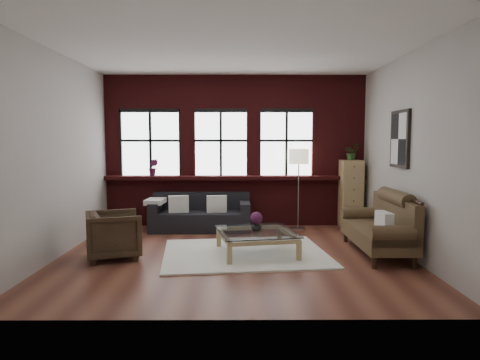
{
  "coord_description": "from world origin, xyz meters",
  "views": [
    {
      "loc": [
        0.06,
        -6.71,
        1.82
      ],
      "look_at": [
        0.1,
        0.6,
        1.15
      ],
      "focal_mm": 32.0,
      "sensor_mm": 36.0,
      "label": 1
    }
  ],
  "objects_px": {
    "vintage_settee": "(377,223)",
    "coffee_table": "(256,243)",
    "drawer_chest": "(351,194)",
    "floor_lamp": "(298,186)",
    "armchair": "(114,235)",
    "dark_sofa": "(201,213)",
    "vase": "(256,226)"
  },
  "relations": [
    {
      "from": "dark_sofa",
      "to": "armchair",
      "type": "bearing_deg",
      "value": -119.29
    },
    {
      "from": "dark_sofa",
      "to": "drawer_chest",
      "type": "distance_m",
      "value": 3.16
    },
    {
      "from": "armchair",
      "to": "vintage_settee",
      "type": "bearing_deg",
      "value": -106.63
    },
    {
      "from": "armchair",
      "to": "floor_lamp",
      "type": "distance_m",
      "value": 3.89
    },
    {
      "from": "dark_sofa",
      "to": "armchair",
      "type": "distance_m",
      "value": 2.38
    },
    {
      "from": "vintage_settee",
      "to": "drawer_chest",
      "type": "bearing_deg",
      "value": 86.42
    },
    {
      "from": "vintage_settee",
      "to": "armchair",
      "type": "bearing_deg",
      "value": -176.73
    },
    {
      "from": "vintage_settee",
      "to": "armchair",
      "type": "distance_m",
      "value": 4.17
    },
    {
      "from": "dark_sofa",
      "to": "drawer_chest",
      "type": "bearing_deg",
      "value": 4.95
    },
    {
      "from": "vintage_settee",
      "to": "coffee_table",
      "type": "distance_m",
      "value": 1.97
    },
    {
      "from": "vintage_settee",
      "to": "coffee_table",
      "type": "bearing_deg",
      "value": -178.59
    },
    {
      "from": "vintage_settee",
      "to": "drawer_chest",
      "type": "relative_size",
      "value": 1.32
    },
    {
      "from": "vase",
      "to": "vintage_settee",
      "type": "bearing_deg",
      "value": 1.41
    },
    {
      "from": "dark_sofa",
      "to": "vintage_settee",
      "type": "relative_size",
      "value": 1.07
    },
    {
      "from": "armchair",
      "to": "floor_lamp",
      "type": "xyz_separation_m",
      "value": [
        3.17,
        2.18,
        0.54
      ]
    },
    {
      "from": "coffee_table",
      "to": "floor_lamp",
      "type": "height_order",
      "value": "floor_lamp"
    },
    {
      "from": "vintage_settee",
      "to": "floor_lamp",
      "type": "xyz_separation_m",
      "value": [
        -0.99,
        1.95,
        0.4
      ]
    },
    {
      "from": "vintage_settee",
      "to": "drawer_chest",
      "type": "distance_m",
      "value": 2.12
    },
    {
      "from": "armchair",
      "to": "drawer_chest",
      "type": "relative_size",
      "value": 0.57
    },
    {
      "from": "dark_sofa",
      "to": "coffee_table",
      "type": "xyz_separation_m",
      "value": [
        1.06,
        -1.89,
        -0.18
      ]
    },
    {
      "from": "vintage_settee",
      "to": "floor_lamp",
      "type": "relative_size",
      "value": 1.04
    },
    {
      "from": "dark_sofa",
      "to": "drawer_chest",
      "type": "relative_size",
      "value": 1.42
    },
    {
      "from": "armchair",
      "to": "drawer_chest",
      "type": "height_order",
      "value": "drawer_chest"
    },
    {
      "from": "coffee_table",
      "to": "floor_lamp",
      "type": "distance_m",
      "value": 2.32
    },
    {
      "from": "vase",
      "to": "floor_lamp",
      "type": "relative_size",
      "value": 0.09
    },
    {
      "from": "armchair",
      "to": "floor_lamp",
      "type": "bearing_deg",
      "value": -75.35
    },
    {
      "from": "armchair",
      "to": "coffee_table",
      "type": "height_order",
      "value": "armchair"
    },
    {
      "from": "vase",
      "to": "drawer_chest",
      "type": "bearing_deg",
      "value": 46.16
    },
    {
      "from": "vintage_settee",
      "to": "drawer_chest",
      "type": "xyz_separation_m",
      "value": [
        0.13,
        2.11,
        0.21
      ]
    },
    {
      "from": "coffee_table",
      "to": "floor_lamp",
      "type": "xyz_separation_m",
      "value": [
        0.95,
        1.99,
        0.71
      ]
    },
    {
      "from": "coffee_table",
      "to": "vase",
      "type": "bearing_deg",
      "value": 45.0
    },
    {
      "from": "vintage_settee",
      "to": "coffee_table",
      "type": "relative_size",
      "value": 1.59
    }
  ]
}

